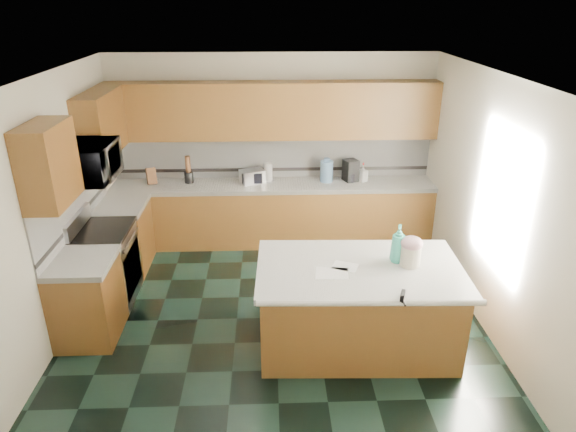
{
  "coord_description": "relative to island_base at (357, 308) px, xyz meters",
  "views": [
    {
      "loc": [
        -0.05,
        -4.94,
        3.41
      ],
      "look_at": [
        0.15,
        0.35,
        1.12
      ],
      "focal_mm": 32.0,
      "sensor_mm": 36.0,
      "label": 1
    }
  ],
  "objects": [
    {
      "name": "range_handle",
      "position": [
        -2.51,
        0.99,
        0.35
      ],
      "size": [
        0.02,
        0.66,
        0.02
      ],
      "primitive_type": "cylinder",
      "rotation": [
        1.57,
        0.0,
        0.0
      ],
      "color": "#B7B7BC",
      "rests_on": "range_body"
    },
    {
      "name": "left_backsplash",
      "position": [
        -3.12,
        1.04,
        0.81
      ],
      "size": [
        0.02,
        2.3,
        0.63
      ],
      "primitive_type": "cube",
      "color": "silver",
      "rests_on": "wall_left"
    },
    {
      "name": "soap_bottle_island",
      "position": [
        0.39,
        0.1,
        0.69
      ],
      "size": [
        0.19,
        0.2,
        0.4
      ],
      "primitive_type": "imported",
      "rotation": [
        0.0,
        0.0,
        -0.32
      ],
      "color": "#39B6A1",
      "rests_on": "island_top"
    },
    {
      "name": "paper_sheet_b",
      "position": [
        -0.15,
        0.01,
        0.49
      ],
      "size": [
        0.3,
        0.26,
        0.0
      ],
      "primitive_type": "cube",
      "rotation": [
        0.0,
        0.0,
        -0.4
      ],
      "color": "white",
      "rests_on": "island_top"
    },
    {
      "name": "left_base_cab_rear",
      "position": [
        -2.83,
        1.78,
        0.0
      ],
      "size": [
        0.6,
        0.82,
        0.86
      ],
      "primitive_type": "cube",
      "color": "#3C210B",
      "rests_on": "ground"
    },
    {
      "name": "ceiling",
      "position": [
        -0.83,
        0.49,
        2.27
      ],
      "size": [
        4.6,
        4.6,
        0.0
      ],
      "primitive_type": "plane",
      "color": "white",
      "rests_on": "ground"
    },
    {
      "name": "left_counter_rear",
      "position": [
        -2.83,
        1.78,
        0.46
      ],
      "size": [
        0.64,
        0.82,
        0.06
      ],
      "primitive_type": "cube",
      "color": "white",
      "rests_on": "left_base_cab_rear"
    },
    {
      "name": "utensil_crock",
      "position": [
        -2.04,
        2.57,
        0.57
      ],
      "size": [
        0.13,
        0.13,
        0.16
      ],
      "primitive_type": "cylinder",
      "color": "black",
      "rests_on": "back_countertop"
    },
    {
      "name": "range_cooktop",
      "position": [
        -2.83,
        0.99,
        0.47
      ],
      "size": [
        0.62,
        0.78,
        0.04
      ],
      "primitive_type": "cube",
      "color": "black",
      "rests_on": "range_body"
    },
    {
      "name": "soap_bottle_back",
      "position": [
        0.46,
        2.54,
        0.61
      ],
      "size": [
        0.16,
        0.16,
        0.25
      ],
      "primitive_type": "imported",
      "rotation": [
        0.0,
        0.0,
        0.59
      ],
      "color": "white",
      "rests_on": "back_countertop"
    },
    {
      "name": "paper_towel_base",
      "position": [
        -0.9,
        2.59,
        0.5
      ],
      "size": [
        0.18,
        0.18,
        0.01
      ],
      "primitive_type": "cylinder",
      "color": "#B7B7BC",
      "rests_on": "back_countertop"
    },
    {
      "name": "back_backsplash",
      "position": [
        -0.83,
        2.78,
        0.81
      ],
      "size": [
        4.6,
        0.02,
        0.63
      ],
      "primitive_type": "cube",
      "color": "silver",
      "rests_on": "back_countertop"
    },
    {
      "name": "left_accent_band",
      "position": [
        -3.12,
        1.04,
        0.61
      ],
      "size": [
        0.01,
        2.3,
        0.05
      ],
      "primitive_type": "cube",
      "color": "black",
      "rests_on": "wall_left"
    },
    {
      "name": "range_backguard",
      "position": [
        -3.09,
        0.99,
        0.59
      ],
      "size": [
        0.06,
        0.76,
        0.18
      ],
      "primitive_type": "cube",
      "color": "#B7B7BC",
      "rests_on": "range_body"
    },
    {
      "name": "water_jug",
      "position": [
        -0.06,
        2.55,
        0.64
      ],
      "size": [
        0.19,
        0.19,
        0.3
      ],
      "primitive_type": "cylinder",
      "color": "#587EA8",
      "rests_on": "back_countertop"
    },
    {
      "name": "left_upper_cab_rear",
      "position": [
        -2.97,
        1.92,
        1.51
      ],
      "size": [
        0.33,
        1.09,
        0.78
      ],
      "primitive_type": "cube",
      "color": "#3C210B",
      "rests_on": "wall_left"
    },
    {
      "name": "back_accent_band",
      "position": [
        -0.83,
        2.77,
        0.61
      ],
      "size": [
        4.6,
        0.01,
        0.05
      ],
      "primitive_type": "cube",
      "color": "black",
      "rests_on": "back_countertop"
    },
    {
      "name": "coffee_maker",
      "position": [
        0.29,
        2.57,
        0.65
      ],
      "size": [
        0.24,
        0.25,
        0.31
      ],
      "primitive_type": "cube",
      "rotation": [
        0.0,
        0.0,
        0.35
      ],
      "color": "black",
      "rests_on": "back_countertop"
    },
    {
      "name": "back_upper_cab",
      "position": [
        -0.83,
        2.63,
        1.51
      ],
      "size": [
        4.6,
        0.33,
        0.78
      ],
      "primitive_type": "cube",
      "color": "#3C210B",
      "rests_on": "wall_back"
    },
    {
      "name": "treat_jar_knob_end_l",
      "position": [
        0.47,
        0.02,
        0.78
      ],
      "size": [
        0.04,
        0.04,
        0.04
      ],
      "primitive_type": "sphere",
      "color": "tan",
      "rests_on": "treat_jar_lid"
    },
    {
      "name": "wall_right",
      "position": [
        1.49,
        0.49,
        0.92
      ],
      "size": [
        0.04,
        4.6,
        2.7
      ],
      "primitive_type": "cube",
      "color": "#EFE6CE",
      "rests_on": "ground"
    },
    {
      "name": "treat_jar",
      "position": [
        0.5,
        0.02,
        0.6
      ],
      "size": [
        0.24,
        0.24,
        0.21
      ],
      "primitive_type": "cylinder",
      "rotation": [
        0.0,
        0.0,
        0.22
      ],
      "color": "beige",
      "rests_on": "island_top"
    },
    {
      "name": "treat_jar_knob_end_r",
      "position": [
        0.54,
        0.02,
        0.78
      ],
      "size": [
        0.04,
        0.04,
        0.04
      ],
      "primitive_type": "sphere",
      "color": "tan",
      "rests_on": "treat_jar_lid"
    },
    {
      "name": "left_base_cab_front",
      "position": [
        -2.83,
        0.25,
        0.0
      ],
      "size": [
        0.6,
        0.72,
        0.86
      ],
      "primitive_type": "cube",
      "color": "#3C210B",
      "rests_on": "ground"
    },
    {
      "name": "range_oven_door",
      "position": [
        -2.54,
        0.99,
        -0.03
      ],
      "size": [
        0.02,
        0.68,
        0.55
      ],
      "primitive_type": "cube",
      "color": "black",
      "rests_on": "range_body"
    },
    {
      "name": "island_base",
      "position": [
        0.0,
        0.0,
        0.0
      ],
      "size": [
        1.98,
        1.18,
        0.86
      ],
      "primitive_type": "cube",
      "rotation": [
        0.0,
        0.0,
        -0.03
      ],
      "color": "#3C210B",
      "rests_on": "ground"
    },
    {
      "name": "treat_jar_knob",
      "position": [
        0.5,
        0.02,
        0.78
      ],
      "size": [
        0.07,
        0.02,
        0.02
      ],
      "primitive_type": "cylinder",
      "rotation": [
        0.0,
        1.57,
        0.0
      ],
      "color": "tan",
      "rests_on": "treat_jar_lid"
    },
    {
      "name": "back_countertop",
      "position": [
        -0.83,
        2.49,
        0.46
      ],
      "size": [
        4.6,
        0.64,
        0.06
      ],
      "primitive_type": "cube",
      "color": "white",
      "rests_on": "back_base_cab"
    },
    {
      "name": "paper_sheet_a",
      "position": [
        -0.29,
        -0.12,
        0.49
      ],
      "size": [
        0.34,
        0.27,
        0.0
      ],
      "primitive_type": "cube",
      "rotation": [
        0.0,
        0.0,
        -0.11
      ],
      "color": "white",
      "rests_on": "island_top"
    },
    {
      "name": "left_upper_cab_front",
      "position": [
        -2.97,
        0.25,
        1.51
      ],
      "size": [
        0.33,
        0.72,
        0.78
      ],
      "primitive_type": "cube",
      "color": "#3C210B",
      "rests_on": "wall_left"
    },
    {
      "name": "wall_back",
      "position": [
        -0.83,
        2.81,
        0.92
      ],
      "size": [
        4.6,
        0.04,
        2.7
      ],
      "primitive_type": "cube",
      "color": "#EFE6CE",
      "rests_on": "ground"
    },
    {
      "name": "coffee_carafe",
      "position": [
        0.29,
        2.52,
        0.55
      ],
      "size": [
        0.13,
        0.13,
        0.13
      ],
      "primitive_type": "cylinder",
      "color": "black",
      "rests_on": "back_countertop"
    },
    {
      "name": "water_jug_neck",
      "position": [
        -0.06,
        2.55,
        0.82
      ],
      "size": [
        0.09,
        0.09,
        0.04
      ],
      "primitive_type": "cylinder",
      "color": "#587EA8",
      "rests_on": "water_jug"
    },
    {
      "name": "knife_block",
      "position": [
        -2.57,
        2.54,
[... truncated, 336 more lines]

